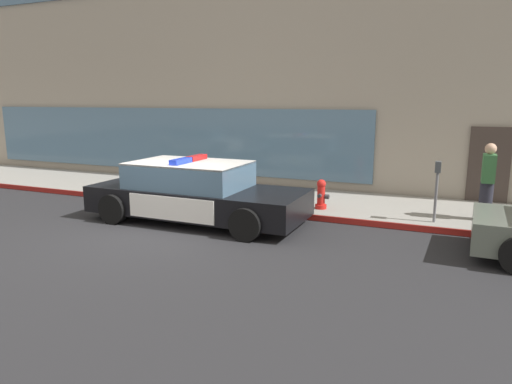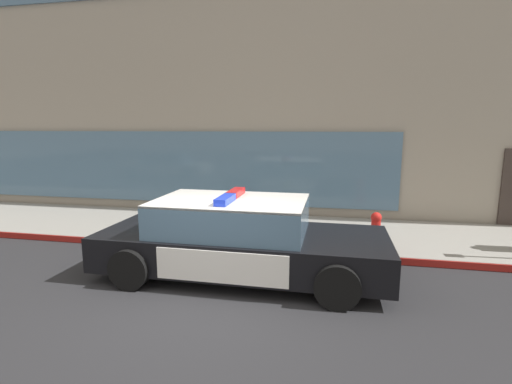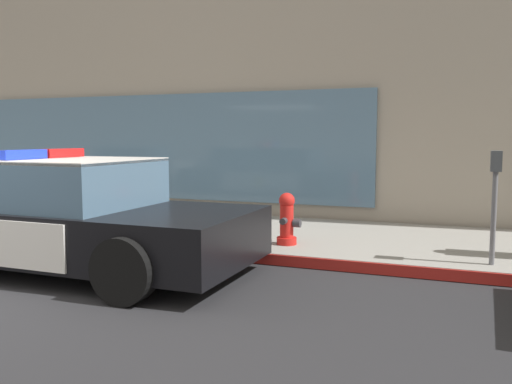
{
  "view_description": "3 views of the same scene",
  "coord_description": "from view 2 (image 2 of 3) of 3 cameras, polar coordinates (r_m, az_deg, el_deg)",
  "views": [
    {
      "loc": [
        5.69,
        -7.84,
        2.79
      ],
      "look_at": [
        1.54,
        1.88,
        0.66
      ],
      "focal_mm": 32.38,
      "sensor_mm": 36.0,
      "label": 1
    },
    {
      "loc": [
        1.87,
        -5.02,
        2.63
      ],
      "look_at": [
        0.29,
        2.74,
        1.25
      ],
      "focal_mm": 26.34,
      "sensor_mm": 36.0,
      "label": 2
    },
    {
      "loc": [
        5.06,
        -4.06,
        1.65
      ],
      "look_at": [
        2.45,
        2.7,
        0.9
      ],
      "focal_mm": 37.41,
      "sensor_mm": 36.0,
      "label": 3
    }
  ],
  "objects": [
    {
      "name": "ground",
      "position": [
        5.97,
        -8.38,
        -16.4
      ],
      "size": [
        48.0,
        48.0,
        0.0
      ],
      "primitive_type": "plane",
      "color": "#262628"
    },
    {
      "name": "sidewalk",
      "position": [
        9.43,
        -0.4,
        -5.87
      ],
      "size": [
        48.0,
        3.11,
        0.15
      ],
      "primitive_type": "cube",
      "color": "gray",
      "rests_on": "ground"
    },
    {
      "name": "curb_red_paint",
      "position": [
        7.97,
        -2.75,
        -8.86
      ],
      "size": [
        28.8,
        0.04,
        0.14
      ],
      "primitive_type": "cube",
      "color": "maroon",
      "rests_on": "ground"
    },
    {
      "name": "storefront_building",
      "position": [
        15.4,
        1.71,
        17.68
      ],
      "size": [
        24.43,
        9.2,
        9.45
      ],
      "color": "gray",
      "rests_on": "ground"
    },
    {
      "name": "police_cruiser",
      "position": [
        6.72,
        -2.62,
        -7.03
      ],
      "size": [
        5.04,
        2.15,
        1.49
      ],
      "rotation": [
        0.0,
        0.0,
        -0.01
      ],
      "color": "black",
      "rests_on": "ground"
    },
    {
      "name": "fire_hydrant",
      "position": [
        8.3,
        17.74,
        -5.47
      ],
      "size": [
        0.34,
        0.39,
        0.73
      ],
      "color": "red",
      "rests_on": "sidewalk"
    }
  ]
}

